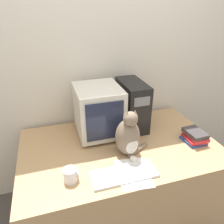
{
  "coord_description": "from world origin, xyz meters",
  "views": [
    {
      "loc": [
        -0.49,
        -0.87,
        1.76
      ],
      "look_at": [
        -0.05,
        0.54,
        1.01
      ],
      "focal_mm": 35.0,
      "sensor_mm": 36.0,
      "label": 1
    }
  ],
  "objects_px": {
    "crt_monitor": "(98,111)",
    "pen": "(102,171)",
    "computer_tower": "(132,105)",
    "mug": "(71,175)",
    "book_stack": "(195,136)",
    "cat": "(128,136)",
    "keyboard": "(124,174)"
  },
  "relations": [
    {
      "from": "keyboard",
      "to": "crt_monitor",
      "type": "bearing_deg",
      "value": 92.88
    },
    {
      "from": "pen",
      "to": "keyboard",
      "type": "bearing_deg",
      "value": -31.35
    },
    {
      "from": "crt_monitor",
      "to": "cat",
      "type": "height_order",
      "value": "crt_monitor"
    },
    {
      "from": "book_stack",
      "to": "computer_tower",
      "type": "bearing_deg",
      "value": 135.25
    },
    {
      "from": "crt_monitor",
      "to": "book_stack",
      "type": "xyz_separation_m",
      "value": [
        0.71,
        -0.35,
        -0.17
      ]
    },
    {
      "from": "book_stack",
      "to": "cat",
      "type": "bearing_deg",
      "value": 179.05
    },
    {
      "from": "keyboard",
      "to": "mug",
      "type": "relative_size",
      "value": 4.61
    },
    {
      "from": "crt_monitor",
      "to": "book_stack",
      "type": "distance_m",
      "value": 0.81
    },
    {
      "from": "book_stack",
      "to": "mug",
      "type": "height_order",
      "value": "book_stack"
    },
    {
      "from": "book_stack",
      "to": "pen",
      "type": "height_order",
      "value": "book_stack"
    },
    {
      "from": "crt_monitor",
      "to": "cat",
      "type": "bearing_deg",
      "value": -68.51
    },
    {
      "from": "crt_monitor",
      "to": "book_stack",
      "type": "height_order",
      "value": "crt_monitor"
    },
    {
      "from": "keyboard",
      "to": "mug",
      "type": "height_order",
      "value": "mug"
    },
    {
      "from": "book_stack",
      "to": "mug",
      "type": "distance_m",
      "value": 1.03
    },
    {
      "from": "crt_monitor",
      "to": "computer_tower",
      "type": "distance_m",
      "value": 0.32
    },
    {
      "from": "crt_monitor",
      "to": "book_stack",
      "type": "relative_size",
      "value": 1.92
    },
    {
      "from": "computer_tower",
      "to": "mug",
      "type": "height_order",
      "value": "computer_tower"
    },
    {
      "from": "cat",
      "to": "pen",
      "type": "relative_size",
      "value": 2.69
    },
    {
      "from": "pen",
      "to": "mug",
      "type": "xyz_separation_m",
      "value": [
        -0.21,
        -0.02,
        0.04
      ]
    },
    {
      "from": "keyboard",
      "to": "cat",
      "type": "distance_m",
      "value": 0.28
    },
    {
      "from": "keyboard",
      "to": "cat",
      "type": "height_order",
      "value": "cat"
    },
    {
      "from": "keyboard",
      "to": "book_stack",
      "type": "relative_size",
      "value": 2.01
    },
    {
      "from": "crt_monitor",
      "to": "pen",
      "type": "distance_m",
      "value": 0.53
    },
    {
      "from": "crt_monitor",
      "to": "book_stack",
      "type": "bearing_deg",
      "value": -26.48
    },
    {
      "from": "mug",
      "to": "computer_tower",
      "type": "bearing_deg",
      "value": 40.59
    },
    {
      "from": "computer_tower",
      "to": "keyboard",
      "type": "distance_m",
      "value": 0.69
    },
    {
      "from": "cat",
      "to": "mug",
      "type": "bearing_deg",
      "value": -167.06
    },
    {
      "from": "book_stack",
      "to": "pen",
      "type": "relative_size",
      "value": 1.58
    },
    {
      "from": "computer_tower",
      "to": "mug",
      "type": "relative_size",
      "value": 4.4
    },
    {
      "from": "computer_tower",
      "to": "keyboard",
      "type": "bearing_deg",
      "value": -115.9
    },
    {
      "from": "computer_tower",
      "to": "book_stack",
      "type": "bearing_deg",
      "value": -44.75
    },
    {
      "from": "computer_tower",
      "to": "book_stack",
      "type": "xyz_separation_m",
      "value": [
        0.4,
        -0.39,
        -0.16
      ]
    }
  ]
}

